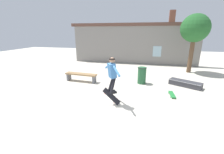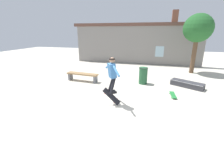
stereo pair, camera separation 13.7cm
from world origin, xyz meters
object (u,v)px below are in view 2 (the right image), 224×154
Objects in this scene: trash_bin at (143,75)px; skateboard_resting at (173,95)px; park_bench at (82,75)px; skateboard_flipping at (111,96)px; skater at (112,72)px; tree_right at (198,29)px; skate_ledge at (187,84)px.

skateboard_resting is (1.46, -1.43, -0.42)m from trash_bin.
park_bench is 5.04m from skateboard_resting.
skateboard_flipping reaches higher than skateboard_resting.
skateboard_resting is at bearing -44.34° from trash_bin.
skater reaches higher than skateboard_flipping.
park_bench is (-6.70, -3.76, -2.64)m from tree_right.
park_bench is at bearing 99.85° from skater.
skater is (2.45, -2.42, 0.99)m from park_bench.
tree_right reaches higher than skateboard_resting.
skater is at bearing 71.52° from skateboard_flipping.
park_bench reaches higher than skateboard_resting.
skater is 3.17m from skateboard_resting.
trash_bin is 3.14m from skateboard_flipping.
trash_bin is at bearing 12.32° from park_bench.
trash_bin is (-2.31, -0.07, 0.34)m from skate_ledge.
skateboard_resting is (4.95, -0.94, -0.29)m from park_bench.
skate_ledge is 2.08× the size of skateboard_resting.
trash_bin is 3.20m from skater.
skateboard_flipping is at bearing -135.84° from skater.
skater is 1.93× the size of skateboard_flipping.
tree_right is at bearing 103.19° from skate_ledge.
tree_right reaches higher than skater.
tree_right is 2.39× the size of skate_ledge.
skate_ledge is at bearing 9.82° from park_bench.
skateboard_flipping reaches higher than skate_ledge.
skater is at bearing -124.47° from tree_right.
skate_ledge is 4.63m from skater.
skate_ledge is at bearing -34.05° from skateboard_resting.
skateboard_flipping reaches higher than park_bench.
park_bench is at bearing -150.68° from tree_right.
park_bench is at bearing -145.80° from skate_ledge.
skateboard_resting is (2.49, 1.48, -1.28)m from skater.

